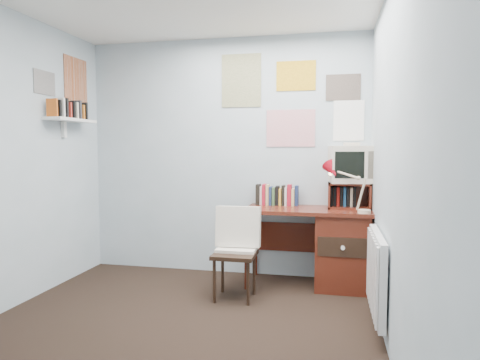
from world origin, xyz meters
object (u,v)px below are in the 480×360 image
Objects in this scene: desk_lamp at (365,190)px; crt_tv at (351,163)px; radiator at (377,274)px; desk_chair at (235,255)px; wall_shelf at (71,120)px; tv_riser at (349,195)px; desk at (336,246)px.

crt_tv is (-0.11, 0.34, 0.24)m from desk_lamp.
radiator is (0.05, -0.72, -0.55)m from desk_lamp.
desk_chair is 1.28× the size of wall_shelf.
desk_chair is at bearing -147.85° from tv_riser.
desk is 2.92× the size of crt_tv.
desk_chair is 1.28m from tv_riser.
crt_tv is at bearing 48.62° from tv_riser.
tv_riser is 0.65× the size of wall_shelf.
desk_lamp is at bearing -68.70° from tv_riser.
desk is 1.94× the size of wall_shelf.
desk_lamp is 1.02× the size of crt_tv.
desk_lamp is 0.91m from radiator.
radiator is at bearing -18.93° from desk_chair.
radiator is (0.17, -1.04, -0.47)m from tv_riser.
tv_riser is at bearing 109.72° from desk_lamp.
wall_shelf is (-2.57, -0.38, 1.21)m from desk.
wall_shelf is at bearing -171.60° from desk.
crt_tv reaches higher than desk_lamp.
desk is at bearing -143.50° from crt_tv.
desk_lamp is 0.42m from crt_tv.
desk_chair is at bearing -4.76° from wall_shelf.
desk_lamp is at bearing 3.55° from wall_shelf.
wall_shelf is at bearing 175.56° from desk_chair.
wall_shelf is at bearing -169.68° from tv_riser.
desk_chair is 1.46m from crt_tv.
desk_chair reaches higher than radiator.
crt_tv is (0.02, 0.02, 0.32)m from tv_riser.
desk_lamp is 0.35m from tv_riser.
desk is at bearing 30.77° from desk_chair.
radiator is (0.29, -0.93, 0.01)m from desk.
tv_riser reaches higher than desk_chair.
desk_lamp is 2.89m from wall_shelf.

